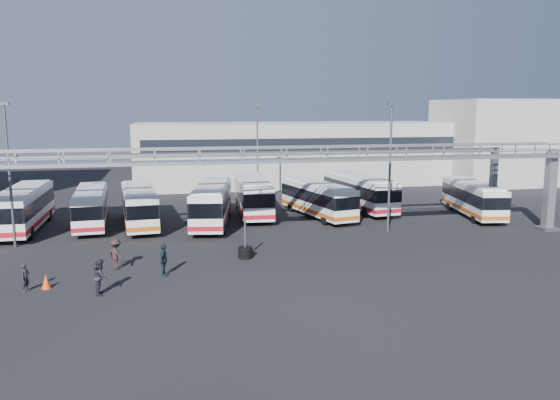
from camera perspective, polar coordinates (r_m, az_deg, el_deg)
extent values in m
plane|color=black|center=(34.81, -2.67, -6.75)|extent=(140.00, 140.00, 0.00)
cube|color=#96999F|center=(49.08, 26.36, 0.95)|extent=(0.70, 0.70, 6.60)
cube|color=#4C4F54|center=(49.59, 26.10, -2.68)|extent=(1.40, 1.40, 0.25)
cube|color=#96999F|center=(38.55, -3.96, 4.05)|extent=(50.00, 1.80, 0.22)
cube|color=#96999F|center=(37.63, -3.79, 5.37)|extent=(50.00, 0.10, 0.10)
cube|color=#96999F|center=(39.31, -4.15, 5.54)|extent=(50.00, 0.10, 0.10)
cube|color=#4C4F54|center=(42.48, -4.73, 4.81)|extent=(45.00, 0.50, 0.35)
cube|color=#9E9E99|center=(73.32, 1.71, 4.96)|extent=(42.00, 14.00, 8.00)
cube|color=#B2B2AD|center=(78.27, 21.75, 5.68)|extent=(14.00, 12.00, 11.00)
cylinder|color=#4C4F54|center=(42.60, -26.40, 2.11)|extent=(0.18, 0.18, 10.00)
cube|color=#4C4F54|center=(42.35, -26.91, 8.97)|extent=(0.70, 0.35, 0.22)
cylinder|color=#4C4F54|center=(43.87, 11.40, 3.09)|extent=(0.18, 0.18, 10.00)
cube|color=#4C4F54|center=(43.62, 11.62, 9.76)|extent=(0.70, 0.35, 0.22)
cylinder|color=#4C4F54|center=(55.99, -2.36, 4.60)|extent=(0.18, 0.18, 10.00)
cube|color=#4C4F54|center=(55.80, -2.40, 9.83)|extent=(0.70, 0.35, 0.22)
cube|color=silver|center=(48.66, -25.19, -0.71)|extent=(2.68, 11.41, 2.85)
cube|color=black|center=(48.61, -25.22, -0.32)|extent=(2.74, 11.47, 1.14)
cube|color=#A31421|center=(48.83, -25.11, -1.88)|extent=(2.73, 11.46, 0.36)
cube|color=silver|center=(48.44, -25.32, 1.04)|extent=(2.41, 10.27, 0.17)
cylinder|color=black|center=(45.16, -24.61, -3.17)|extent=(0.32, 1.04, 1.04)
cylinder|color=black|center=(52.66, -25.49, -1.54)|extent=(0.32, 1.04, 1.04)
cylinder|color=black|center=(52.17, -22.97, -1.47)|extent=(0.32, 1.04, 1.04)
cube|color=silver|center=(48.26, -19.14, -0.61)|extent=(3.06, 10.53, 2.60)
cube|color=black|center=(48.21, -19.16, -0.25)|extent=(3.13, 10.59, 1.04)
cube|color=#A31421|center=(48.42, -19.09, -1.68)|extent=(3.12, 10.58, 0.33)
cube|color=silver|center=(48.05, -19.23, 1.00)|extent=(2.76, 9.48, 0.15)
cylinder|color=black|center=(45.31, -20.61, -2.94)|extent=(0.35, 0.96, 0.94)
cylinder|color=black|center=(45.17, -17.93, -2.82)|extent=(0.35, 0.96, 0.94)
cylinder|color=black|center=(51.82, -20.05, -1.41)|extent=(0.35, 0.96, 0.94)
cylinder|color=black|center=(51.70, -17.71, -1.31)|extent=(0.35, 0.96, 0.94)
cube|color=silver|center=(47.29, -14.53, -0.52)|extent=(3.46, 10.92, 2.68)
cube|color=black|center=(47.24, -14.54, -0.14)|extent=(3.52, 10.99, 1.07)
cube|color=#C35412|center=(47.46, -14.48, -1.65)|extent=(3.51, 10.97, 0.34)
cube|color=silver|center=(47.07, -14.60, 1.19)|extent=(3.11, 9.83, 0.16)
cylinder|color=black|center=(44.12, -15.64, -2.98)|extent=(0.38, 1.00, 0.98)
cylinder|color=black|center=(44.23, -12.79, -2.83)|extent=(0.38, 1.00, 0.98)
cylinder|color=black|center=(50.85, -15.92, -1.38)|extent=(0.38, 1.00, 0.98)
cylinder|color=black|center=(50.95, -13.45, -1.25)|extent=(0.38, 1.00, 0.98)
cube|color=silver|center=(46.56, -7.14, -0.29)|extent=(4.54, 11.72, 2.86)
cube|color=black|center=(46.50, -7.15, 0.12)|extent=(4.61, 11.79, 1.14)
cube|color=#A31421|center=(46.74, -7.12, -1.52)|extent=(4.60, 11.78, 0.36)
cube|color=silver|center=(46.33, -7.18, 1.55)|extent=(4.08, 10.55, 0.17)
cylinder|color=black|center=(43.37, -9.08, -2.91)|extent=(0.49, 1.08, 1.04)
cylinder|color=black|center=(43.14, -5.96, -2.91)|extent=(0.49, 1.08, 1.04)
cylinder|color=black|center=(50.50, -8.09, -1.14)|extent=(0.49, 1.08, 1.04)
cylinder|color=black|center=(50.31, -5.41, -1.13)|extent=(0.49, 1.08, 1.04)
cube|color=silver|center=(50.63, -2.84, 0.55)|extent=(3.39, 11.62, 2.87)
cube|color=black|center=(50.58, -2.84, 0.93)|extent=(3.45, 11.68, 1.15)
cube|color=#A31421|center=(50.80, -2.83, -0.58)|extent=(3.44, 11.67, 0.36)
cube|color=silver|center=(50.42, -2.85, 2.26)|extent=(3.05, 10.46, 0.17)
cylinder|color=black|center=(47.17, -3.84, -1.81)|extent=(0.38, 1.06, 1.04)
cylinder|color=black|center=(47.40, -0.98, -1.74)|extent=(0.38, 1.06, 1.04)
cylinder|color=black|center=(54.37, -4.42, -0.32)|extent=(0.38, 1.06, 1.04)
cylinder|color=black|center=(54.57, -1.94, -0.26)|extent=(0.38, 1.06, 1.04)
cube|color=silver|center=(49.69, 3.95, 0.19)|extent=(4.50, 10.75, 2.62)
cube|color=black|center=(49.64, 3.95, 0.54)|extent=(4.57, 10.83, 1.05)
cube|color=#C35412|center=(49.85, 3.94, -0.87)|extent=(4.56, 10.81, 0.33)
cube|color=silver|center=(49.49, 3.97, 1.77)|extent=(4.05, 9.68, 0.15)
cylinder|color=black|center=(46.51, 4.70, -2.04)|extent=(0.48, 0.99, 0.95)
cylinder|color=black|center=(47.56, 6.97, -1.83)|extent=(0.48, 0.99, 0.95)
cylinder|color=black|center=(52.39, 1.18, -0.72)|extent=(0.48, 0.99, 0.95)
cylinder|color=black|center=(53.32, 3.26, -0.55)|extent=(0.48, 0.99, 0.95)
cube|color=silver|center=(53.53, 8.28, 0.91)|extent=(3.88, 11.44, 2.80)
cube|color=black|center=(53.49, 8.29, 1.26)|extent=(3.95, 11.51, 1.12)
cube|color=#A31421|center=(53.69, 8.25, -0.14)|extent=(3.94, 11.50, 0.36)
cube|color=silver|center=(53.34, 8.31, 2.48)|extent=(3.49, 10.30, 0.16)
cylinder|color=black|center=(50.09, 8.94, -1.26)|extent=(0.43, 1.05, 1.02)
cylinder|color=black|center=(51.20, 11.23, -1.10)|extent=(0.43, 1.05, 1.02)
cylinder|color=black|center=(56.43, 5.54, 0.01)|extent=(0.43, 1.05, 1.02)
cylinder|color=black|center=(57.42, 7.64, 0.13)|extent=(0.43, 1.05, 1.02)
cube|color=silver|center=(53.13, 19.53, 0.23)|extent=(4.18, 10.53, 2.57)
cube|color=black|center=(53.09, 19.55, 0.55)|extent=(4.25, 10.60, 1.03)
cube|color=#C35412|center=(53.28, 19.47, -0.74)|extent=(4.24, 10.59, 0.33)
cube|color=silver|center=(52.95, 19.61, 1.68)|extent=(3.76, 9.48, 0.15)
cylinder|color=black|center=(49.94, 19.66, -1.78)|extent=(0.45, 0.97, 0.93)
cylinder|color=black|center=(50.74, 21.87, -1.75)|extent=(0.45, 0.97, 0.93)
cylinder|color=black|center=(56.02, 17.27, -0.49)|extent=(0.45, 0.97, 0.93)
cylinder|color=black|center=(56.73, 19.27, -0.48)|extent=(0.45, 0.97, 0.93)
imported|color=black|center=(32.61, -25.06, -7.36)|extent=(0.57, 0.66, 1.54)
imported|color=#241F2B|center=(30.68, -18.23, -7.62)|extent=(0.75, 0.95, 1.90)
imported|color=black|center=(35.01, -16.76, -5.45)|extent=(1.32, 1.40, 1.90)
imported|color=#19272D|center=(32.95, -12.06, -6.15)|extent=(0.76, 1.22, 1.93)
cone|color=#F4420D|center=(32.78, -23.24, -7.83)|extent=(0.62, 0.62, 0.80)
cylinder|color=black|center=(36.32, -3.64, -5.85)|extent=(0.95, 0.95, 0.23)
cylinder|color=black|center=(36.25, -3.65, -5.48)|extent=(0.95, 0.95, 0.23)
cylinder|color=black|center=(36.19, -3.65, -5.10)|extent=(0.95, 0.95, 0.23)
cylinder|color=#4C4F54|center=(36.02, -3.66, -3.98)|extent=(0.14, 0.14, 2.71)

